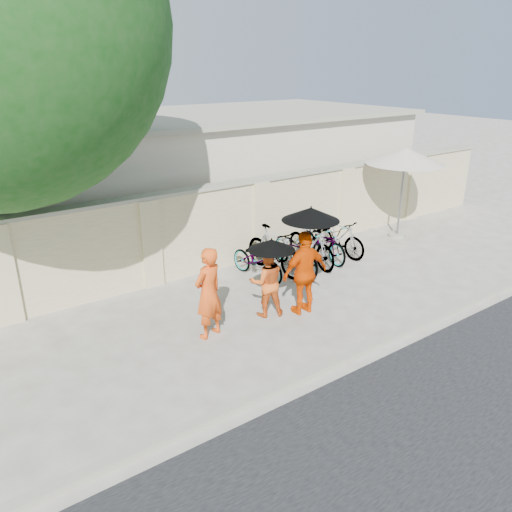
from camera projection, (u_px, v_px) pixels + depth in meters
ground at (270, 327)px, 9.60m from camera, size 80.00×80.00×0.00m
kerb at (332, 364)px, 8.29m from camera, size 40.00×0.16×0.12m
compound_wall at (224, 227)px, 12.21m from camera, size 20.00×0.30×2.00m
building_behind at (186, 172)px, 15.41m from camera, size 14.00×6.00×3.20m
monk_left at (208, 293)px, 8.98m from camera, size 0.72×0.58×1.74m
monk_center at (267, 282)px, 9.81m from camera, size 0.85×0.77×1.43m
parasol_center at (271, 245)px, 9.49m from camera, size 0.92×0.92×0.80m
monk_right at (305, 273)px, 9.86m from camera, size 1.04×0.50×1.73m
parasol_right at (311, 214)px, 9.36m from camera, size 1.11×1.11×1.24m
patio_umbrella at (405, 157)px, 13.74m from camera, size 2.82×2.82×2.58m
bike_0 at (257, 260)px, 11.64m from camera, size 0.78×1.71×0.87m
bike_1 at (274, 250)px, 11.89m from camera, size 0.71×1.94×1.14m
bike_2 at (296, 251)px, 12.07m from camera, size 0.89×1.97×1.00m
bike_3 at (311, 244)px, 12.35m from camera, size 0.66×1.88×1.11m
bike_4 at (323, 242)px, 12.75m from camera, size 0.77×1.85×0.95m
bike_5 at (339, 237)px, 12.99m from camera, size 0.64×1.71×1.00m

